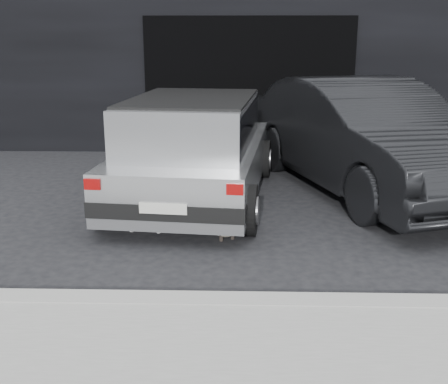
{
  "coord_description": "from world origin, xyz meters",
  "views": [
    {
      "loc": [
        0.83,
        -6.94,
        2.29
      ],
      "look_at": [
        0.66,
        -0.85,
        0.56
      ],
      "focal_mm": 45.0,
      "sensor_mm": 36.0,
      "label": 1
    }
  ],
  "objects_px": {
    "second_car": "(364,136)",
    "cat_white": "(149,215)",
    "silver_hatchback": "(194,145)",
    "cat_siamese": "(223,226)"
  },
  "relations": [
    {
      "from": "second_car",
      "to": "cat_white",
      "type": "height_order",
      "value": "second_car"
    },
    {
      "from": "silver_hatchback",
      "to": "second_car",
      "type": "bearing_deg",
      "value": 19.83
    },
    {
      "from": "second_car",
      "to": "cat_white",
      "type": "relative_size",
      "value": 5.95
    },
    {
      "from": "cat_siamese",
      "to": "cat_white",
      "type": "relative_size",
      "value": 0.91
    },
    {
      "from": "cat_siamese",
      "to": "cat_white",
      "type": "height_order",
      "value": "cat_white"
    },
    {
      "from": "second_car",
      "to": "cat_siamese",
      "type": "xyz_separation_m",
      "value": [
        -2.02,
        -2.08,
        -0.69
      ]
    },
    {
      "from": "second_car",
      "to": "cat_white",
      "type": "xyz_separation_m",
      "value": [
        -2.91,
        -1.89,
        -0.64
      ]
    },
    {
      "from": "silver_hatchback",
      "to": "second_car",
      "type": "height_order",
      "value": "second_car"
    },
    {
      "from": "cat_white",
      "to": "cat_siamese",
      "type": "bearing_deg",
      "value": 83.77
    },
    {
      "from": "silver_hatchback",
      "to": "cat_white",
      "type": "distance_m",
      "value": 1.49
    }
  ]
}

